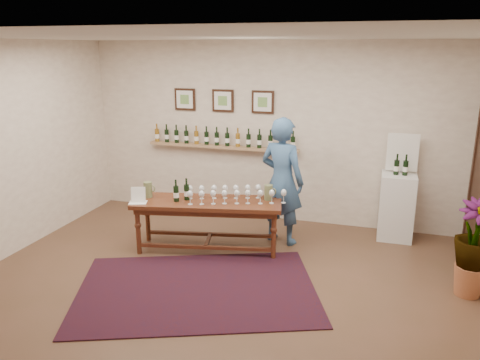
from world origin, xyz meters
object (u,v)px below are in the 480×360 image
(tasting_table, at_px, (207,208))
(display_pedestal, at_px, (396,207))
(potted_plant, at_px, (473,249))
(person, at_px, (282,181))

(tasting_table, distance_m, display_pedestal, 2.74)
(tasting_table, relative_size, display_pedestal, 2.17)
(tasting_table, bearing_deg, potted_plant, -17.12)
(tasting_table, height_order, display_pedestal, display_pedestal)
(display_pedestal, distance_m, potted_plant, 1.68)
(potted_plant, distance_m, person, 2.52)
(display_pedestal, bearing_deg, person, -158.26)
(tasting_table, height_order, person, person)
(display_pedestal, xyz_separation_m, person, (-1.56, -0.62, 0.42))
(tasting_table, relative_size, potted_plant, 2.16)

